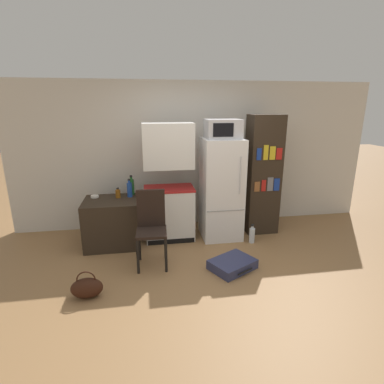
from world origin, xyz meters
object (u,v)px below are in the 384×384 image
object	(u,v)px
side_table	(112,222)
bottle_blue_soda	(130,189)
bottle_amber_beer	(118,194)
handbag	(87,288)
bottle_green_tall	(132,187)
bowl	(95,196)
water_bottle_front	(252,235)
kitchen_hutch	(169,187)
chair	(151,222)
bookshelf	(263,175)
suitcase_large_flat	(232,264)
microwave	(223,129)
refrigerator	(221,189)

from	to	relation	value
side_table	bottle_blue_soda	world-z (taller)	bottle_blue_soda
bottle_amber_beer	handbag	distance (m)	1.65
bottle_green_tall	bowl	world-z (taller)	bottle_green_tall
bottle_amber_beer	water_bottle_front	world-z (taller)	bottle_amber_beer
kitchen_hutch	chair	world-z (taller)	kitchen_hutch
bookshelf	suitcase_large_flat	size ratio (longest dim) A/B	2.83
handbag	bottle_amber_beer	bearing A→B (deg)	79.04
chair	side_table	bearing A→B (deg)	133.86
kitchen_hutch	bottle_green_tall	distance (m)	0.61
microwave	bookshelf	world-z (taller)	bookshelf
bottle_green_tall	water_bottle_front	size ratio (longest dim) A/B	1.02
refrigerator	bowl	distance (m)	2.01
bottle_blue_soda	bottle_green_tall	distance (m)	0.13
bottle_amber_beer	suitcase_large_flat	xyz separation A→B (m)	(1.54, -1.14, -0.73)
bookshelf	bottle_amber_beer	world-z (taller)	bookshelf
handbag	suitcase_large_flat	bearing A→B (deg)	10.51
kitchen_hutch	bottle_blue_soda	distance (m)	0.62
microwave	chair	distance (m)	1.80
kitchen_hutch	water_bottle_front	bearing A→B (deg)	-17.64
side_table	chair	distance (m)	0.94
handbag	water_bottle_front	bearing A→B (deg)	24.28
side_table	water_bottle_front	xyz separation A→B (m)	(2.19, -0.31, -0.24)
chair	handbag	world-z (taller)	chair
bottle_blue_soda	chair	distance (m)	0.91
side_table	water_bottle_front	distance (m)	2.23
microwave	kitchen_hutch	bearing A→B (deg)	175.82
bottle_amber_beer	water_bottle_front	bearing A→B (deg)	-11.23
bottle_blue_soda	handbag	bearing A→B (deg)	-107.17
bottle_green_tall	chair	size ratio (longest dim) A/B	0.31
bottle_blue_soda	bowl	bearing A→B (deg)	174.56
kitchen_hutch	bowl	size ratio (longest dim) A/B	15.38
water_bottle_front	bottle_amber_beer	bearing A→B (deg)	168.77
side_table	bottle_amber_beer	bearing A→B (deg)	41.68
bookshelf	handbag	distance (m)	3.20
bottle_green_tall	bottle_blue_soda	bearing A→B (deg)	-103.33
chair	refrigerator	bearing A→B (deg)	34.91
chair	suitcase_large_flat	xyz separation A→B (m)	(1.05, -0.35, -0.55)
refrigerator	bottle_green_tall	bearing A→B (deg)	171.53
kitchen_hutch	water_bottle_front	xyz separation A→B (m)	(1.28, -0.41, -0.74)
side_table	suitcase_large_flat	bearing A→B (deg)	-32.23
kitchen_hutch	microwave	bearing A→B (deg)	-4.18
bottle_blue_soda	water_bottle_front	size ratio (longest dim) A/B	0.93
chair	water_bottle_front	distance (m)	1.71
microwave	bookshelf	xyz separation A→B (m)	(0.74, 0.11, -0.78)
refrigerator	bowl	world-z (taller)	refrigerator
refrigerator	chair	xyz separation A→B (m)	(-1.16, -0.72, -0.21)
chair	suitcase_large_flat	bearing A→B (deg)	-15.56
bookshelf	bottle_green_tall	distance (m)	2.18
refrigerator	bookshelf	size ratio (longest dim) A/B	0.82
bowl	water_bottle_front	size ratio (longest dim) A/B	0.39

